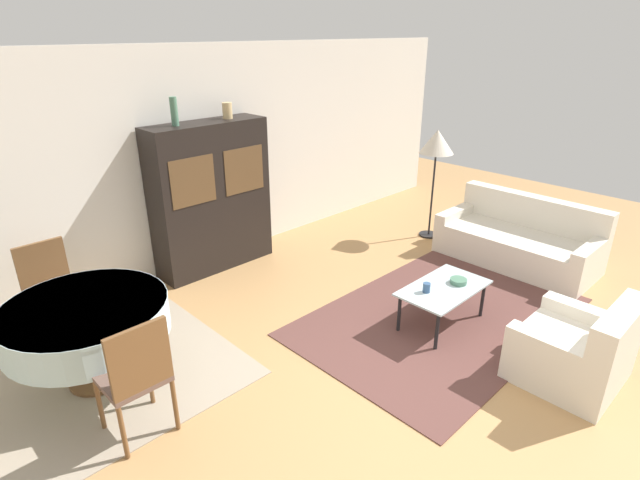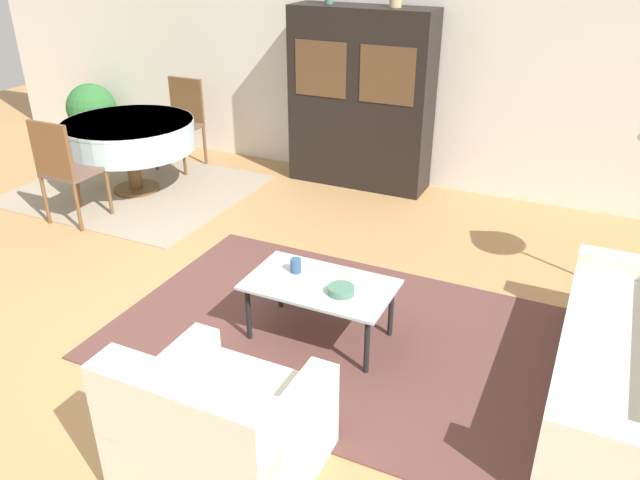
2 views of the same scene
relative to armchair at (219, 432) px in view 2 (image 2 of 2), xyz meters
name	(u,v)px [view 2 (image 2 of 2)]	position (x,y,z in m)	size (l,w,h in m)	color
ground_plane	(144,337)	(-1.16, 0.78, -0.29)	(14.00, 14.00, 0.00)	tan
wall_back	(352,51)	(-1.16, 4.41, 1.06)	(10.00, 0.06, 2.70)	silver
area_rug	(339,335)	(0.05, 1.38, -0.29)	(3.08, 2.03, 0.01)	brown
dining_rug	(136,189)	(-3.01, 2.90, -0.29)	(2.35, 1.99, 0.01)	gray
armchair	(219,432)	(0.00, 0.00, 0.00)	(0.89, 0.82, 0.80)	silver
coffee_table	(320,289)	(-0.06, 1.31, 0.09)	(0.97, 0.57, 0.42)	black
display_cabinet	(361,99)	(-0.93, 4.14, 0.63)	(1.49, 0.46, 1.84)	black
dining_table	(129,135)	(-2.99, 2.89, 0.32)	(1.34, 1.34, 0.75)	brown
dining_chair_near	(64,166)	(-2.99, 2.00, 0.28)	(0.44, 0.44, 1.00)	brown
dining_chair_far	(182,118)	(-2.99, 3.78, 0.28)	(0.44, 0.44, 1.00)	brown
cup	(296,266)	(-0.28, 1.37, 0.19)	(0.07, 0.07, 0.10)	#33517A
bowl	(341,290)	(0.11, 1.25, 0.16)	(0.17, 0.17, 0.05)	#4C7A60
potted_plant	(92,110)	(-4.56, 3.98, 0.15)	(0.62, 0.62, 0.77)	#4C4C51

